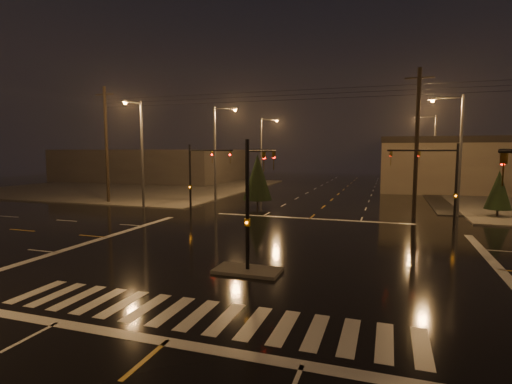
% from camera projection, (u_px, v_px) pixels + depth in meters
% --- Properties ---
extents(ground, '(140.00, 140.00, 0.00)m').
position_uv_depth(ground, '(272.00, 251.00, 21.92)').
color(ground, black).
rests_on(ground, ground).
extents(sidewalk_nw, '(36.00, 36.00, 0.12)m').
position_uv_depth(sidewalk_nw, '(135.00, 187.00, 59.65)').
color(sidewalk_nw, '#4D4B45').
rests_on(sidewalk_nw, ground).
extents(median_island, '(3.00, 1.60, 0.15)m').
position_uv_depth(median_island, '(248.00, 270.00, 18.14)').
color(median_island, '#4D4B45').
rests_on(median_island, ground).
extents(crosswalk, '(15.00, 2.60, 0.01)m').
position_uv_depth(crosswalk, '(198.00, 315.00, 13.43)').
color(crosswalk, beige).
rests_on(crosswalk, ground).
extents(stop_bar_near, '(16.00, 0.50, 0.01)m').
position_uv_depth(stop_bar_near, '(166.00, 342.00, 11.54)').
color(stop_bar_near, beige).
rests_on(stop_bar_near, ground).
extents(stop_bar_far, '(16.00, 0.50, 0.01)m').
position_uv_depth(stop_bar_far, '(310.00, 219.00, 32.29)').
color(stop_bar_far, beige).
rests_on(stop_bar_far, ground).
extents(commercial_block, '(30.00, 18.00, 5.60)m').
position_uv_depth(commercial_block, '(151.00, 165.00, 72.26)').
color(commercial_block, '#393432').
rests_on(commercial_block, ground).
extents(signal_mast_median, '(0.25, 4.59, 6.00)m').
position_uv_depth(signal_mast_median, '(254.00, 188.00, 18.63)').
color(signal_mast_median, black).
rests_on(signal_mast_median, ground).
extents(signal_mast_ne, '(4.84, 1.86, 6.00)m').
position_uv_depth(signal_mast_ne, '(442.00, 175.00, 28.09)').
color(signal_mast_ne, black).
rests_on(signal_mast_ne, ground).
extents(signal_mast_nw, '(4.84, 1.86, 6.00)m').
position_uv_depth(signal_mast_nw, '(198.00, 170.00, 34.07)').
color(signal_mast_nw, black).
rests_on(signal_mast_nw, ground).
extents(streetlight_1, '(2.77, 0.32, 10.00)m').
position_uv_depth(streetlight_1, '(218.00, 147.00, 41.81)').
color(streetlight_1, '#38383A').
rests_on(streetlight_1, ground).
extents(streetlight_2, '(2.77, 0.32, 10.00)m').
position_uv_depth(streetlight_2, '(263.00, 148.00, 56.90)').
color(streetlight_2, '#38383A').
rests_on(streetlight_2, ground).
extents(streetlight_3, '(2.77, 0.32, 10.00)m').
position_uv_depth(streetlight_3, '(456.00, 147.00, 32.88)').
color(streetlight_3, '#38383A').
rests_on(streetlight_3, ground).
extents(streetlight_4, '(2.77, 0.32, 10.00)m').
position_uv_depth(streetlight_4, '(432.00, 148.00, 51.75)').
color(streetlight_4, '#38383A').
rests_on(streetlight_4, ground).
extents(streetlight_5, '(0.32, 2.77, 10.00)m').
position_uv_depth(streetlight_5, '(140.00, 147.00, 36.90)').
color(streetlight_5, '#38383A').
rests_on(streetlight_5, ground).
extents(utility_pole_0, '(2.20, 0.32, 12.00)m').
position_uv_depth(utility_pole_0, '(106.00, 144.00, 41.41)').
color(utility_pole_0, black).
rests_on(utility_pole_0, ground).
extents(utility_pole_1, '(2.20, 0.32, 12.00)m').
position_uv_depth(utility_pole_1, '(417.00, 142.00, 31.96)').
color(utility_pole_1, black).
rests_on(utility_pole_1, ground).
extents(conifer_0, '(2.04, 2.04, 3.89)m').
position_uv_depth(conifer_0, '(499.00, 190.00, 32.55)').
color(conifer_0, black).
rests_on(conifer_0, ground).
extents(conifer_3, '(2.84, 2.84, 5.14)m').
position_uv_depth(conifer_3, '(257.00, 177.00, 38.67)').
color(conifer_3, black).
rests_on(conifer_3, ground).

